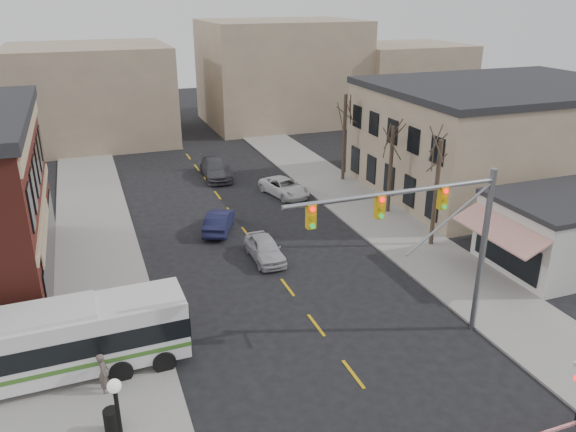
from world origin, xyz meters
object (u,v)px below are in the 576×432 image
object	(u,v)px
pedestrian_near	(103,373)
car_a	(265,249)
pedestrian_far	(66,325)
trash_bin	(112,421)
car_d	(216,169)
transit_bus	(39,345)
car_b	(219,221)
traffic_signal_mast	(435,226)
street_lamp	(118,409)
car_c	(284,187)

from	to	relation	value
pedestrian_near	car_a	bearing A→B (deg)	-42.14
pedestrian_far	trash_bin	bearing A→B (deg)	-141.89
car_d	pedestrian_near	world-z (taller)	pedestrian_near
transit_bus	pedestrian_near	world-z (taller)	transit_bus
car_b	pedestrian_near	world-z (taller)	pedestrian_near
traffic_signal_mast	street_lamp	world-z (taller)	traffic_signal_mast
transit_bus	car_c	distance (m)	24.93
street_lamp	trash_bin	distance (m)	3.41
street_lamp	pedestrian_far	world-z (taller)	street_lamp
trash_bin	car_d	bearing A→B (deg)	69.37
car_a	pedestrian_near	bearing A→B (deg)	-135.78
car_c	pedestrian_far	xyz separation A→B (m)	(-16.23, -15.65, 0.34)
street_lamp	car_d	distance (m)	32.75
street_lamp	pedestrian_near	bearing A→B (deg)	94.29
traffic_signal_mast	trash_bin	size ratio (longest dim) A/B	10.13
pedestrian_far	street_lamp	bearing A→B (deg)	-143.66
car_a	traffic_signal_mast	bearing A→B (deg)	-67.44
transit_bus	pedestrian_near	xyz separation A→B (m)	(2.32, -1.74, -0.74)
traffic_signal_mast	pedestrian_near	distance (m)	14.92
car_a	pedestrian_far	distance (m)	12.35
traffic_signal_mast	pedestrian_far	size ratio (longest dim) A/B	5.52
transit_bus	car_b	xyz separation A→B (m)	(10.61, 12.82, -1.03)
car_b	car_d	bearing A→B (deg)	-78.79
transit_bus	trash_bin	bearing A→B (deg)	-59.88
transit_bus	traffic_signal_mast	xyz separation A→B (m)	(16.41, -2.97, 4.00)
car_c	pedestrian_far	bearing A→B (deg)	-150.73
trash_bin	car_a	world-z (taller)	car_a
pedestrian_far	car_d	bearing A→B (deg)	-3.62
transit_bus	car_c	bearing A→B (deg)	46.34
car_c	car_a	bearing A→B (deg)	-130.59
car_a	trash_bin	bearing A→B (deg)	-128.80
car_b	car_d	world-z (taller)	car_d
transit_bus	car_c	size ratio (longest dim) A/B	2.48
traffic_signal_mast	trash_bin	distance (m)	14.94
street_lamp	pedestrian_near	world-z (taller)	street_lamp
car_b	pedestrian_near	xyz separation A→B (m)	(-8.29, -14.56, 0.29)
traffic_signal_mast	transit_bus	bearing A→B (deg)	169.73
traffic_signal_mast	car_b	size ratio (longest dim) A/B	2.28
car_c	pedestrian_near	world-z (taller)	pedestrian_near
pedestrian_near	car_b	bearing A→B (deg)	-25.40
street_lamp	car_a	xyz separation A→B (m)	(9.46, 14.22, -2.29)
traffic_signal_mast	trash_bin	xyz separation A→B (m)	(-13.98, -1.22, -5.13)
pedestrian_near	transit_bus	bearing A→B (deg)	57.39
traffic_signal_mast	car_a	world-z (taller)	traffic_signal_mast
car_b	pedestrian_far	size ratio (longest dim) A/B	2.42
car_a	car_d	xyz separation A→B (m)	(1.04, 16.73, 0.08)
car_a	car_d	world-z (taller)	car_d
car_a	car_c	size ratio (longest dim) A/B	0.87
transit_bus	car_c	xyz separation A→B (m)	(17.19, 18.02, -1.07)
trash_bin	car_a	xyz separation A→B (m)	(9.71, 11.81, 0.11)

